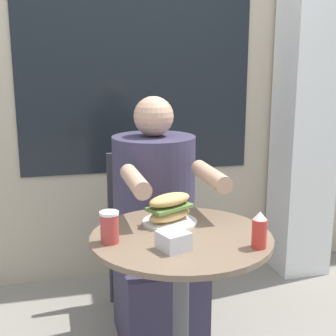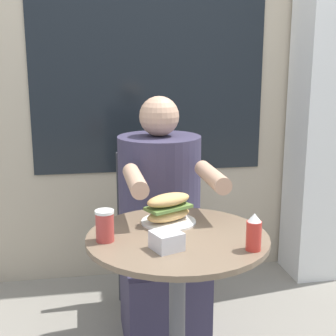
% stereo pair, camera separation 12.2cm
% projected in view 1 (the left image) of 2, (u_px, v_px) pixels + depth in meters
% --- Properties ---
extents(storefront_wall, '(8.00, 0.09, 2.80)m').
position_uv_depth(storefront_wall, '(123.00, 53.00, 2.78)').
color(storefront_wall, '#B7A88E').
rests_on(storefront_wall, ground_plane).
extents(lattice_pillar, '(0.31, 0.31, 2.40)m').
position_uv_depth(lattice_pillar, '(307.00, 86.00, 2.88)').
color(lattice_pillar, silver).
rests_on(lattice_pillar, ground_plane).
extents(cafe_table, '(0.65, 0.65, 0.75)m').
position_uv_depth(cafe_table, '(181.00, 288.00, 1.71)').
color(cafe_table, brown).
rests_on(cafe_table, ground_plane).
extents(diner_chair, '(0.39, 0.39, 0.87)m').
position_uv_depth(diner_chair, '(142.00, 217.00, 2.55)').
color(diner_chair, '#333338').
rests_on(diner_chair, ground_plane).
extents(seated_diner, '(0.39, 0.70, 1.20)m').
position_uv_depth(seated_diner, '(156.00, 242.00, 2.22)').
color(seated_diner, '#38334C').
rests_on(seated_diner, ground_plane).
extents(sandwich_on_plate, '(0.21, 0.21, 0.11)m').
position_uv_depth(sandwich_on_plate, '(170.00, 210.00, 1.78)').
color(sandwich_on_plate, white).
rests_on(sandwich_on_plate, cafe_table).
extents(drink_cup, '(0.07, 0.07, 0.11)m').
position_uv_depth(drink_cup, '(110.00, 227.00, 1.58)').
color(drink_cup, '#B73D38').
rests_on(drink_cup, cafe_table).
extents(napkin_box, '(0.12, 0.12, 0.06)m').
position_uv_depth(napkin_box, '(173.00, 241.00, 1.53)').
color(napkin_box, silver).
rests_on(napkin_box, cafe_table).
extents(condiment_bottle, '(0.05, 0.05, 0.13)m').
position_uv_depth(condiment_bottle, '(259.00, 230.00, 1.54)').
color(condiment_bottle, red).
rests_on(condiment_bottle, cafe_table).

